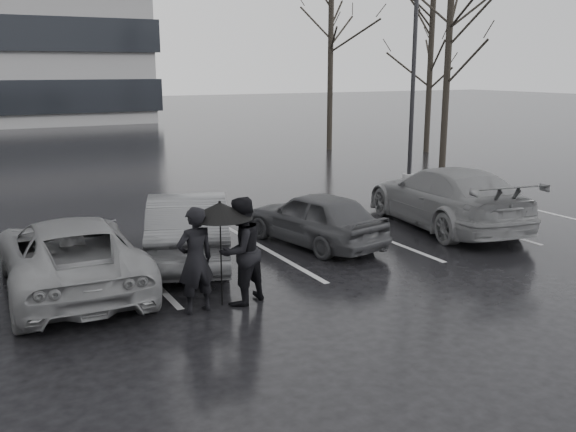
% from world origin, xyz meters
% --- Properties ---
extents(ground, '(160.00, 160.00, 0.00)m').
position_xyz_m(ground, '(0.00, 0.00, 0.00)').
color(ground, black).
rests_on(ground, ground).
extents(car_main, '(2.12, 3.81, 1.22)m').
position_xyz_m(car_main, '(1.74, 2.42, 0.61)').
color(car_main, black).
rests_on(car_main, ground).
extents(car_west_a, '(2.83, 4.58, 1.43)m').
position_xyz_m(car_west_a, '(-1.16, 2.57, 0.71)').
color(car_west_a, '#333335').
rests_on(car_west_a, ground).
extents(car_west_b, '(2.33, 4.83, 1.33)m').
position_xyz_m(car_west_b, '(-3.60, 1.84, 0.66)').
color(car_west_b, '#525154').
rests_on(car_west_b, ground).
extents(car_east, '(2.91, 5.46, 1.51)m').
position_xyz_m(car_east, '(5.45, 2.36, 0.75)').
color(car_east, '#525154').
rests_on(car_east, ground).
extents(pedestrian_left, '(0.69, 0.51, 1.75)m').
position_xyz_m(pedestrian_left, '(-2.00, -0.22, 0.87)').
color(pedestrian_left, black).
rests_on(pedestrian_left, ground).
extents(pedestrian_right, '(1.08, 0.98, 1.81)m').
position_xyz_m(pedestrian_right, '(-1.19, -0.17, 0.91)').
color(pedestrian_right, black).
rests_on(pedestrian_right, ground).
extents(umbrella, '(1.05, 1.05, 1.78)m').
position_xyz_m(umbrella, '(-1.52, -0.12, 1.62)').
color(umbrella, black).
rests_on(umbrella, ground).
extents(lamp_post, '(0.47, 0.47, 8.60)m').
position_xyz_m(lamp_post, '(9.02, 8.32, 3.94)').
color(lamp_post, gray).
rests_on(lamp_post, ground).
extents(stall_stripes, '(19.72, 5.00, 0.00)m').
position_xyz_m(stall_stripes, '(-0.80, 2.50, 0.00)').
color(stall_stripes, '#ACACAE').
rests_on(stall_stripes, ground).
extents(tree_east, '(0.26, 0.26, 8.00)m').
position_xyz_m(tree_east, '(12.00, 10.00, 4.00)').
color(tree_east, black).
rests_on(tree_east, ground).
extents(tree_ne, '(0.26, 0.26, 7.00)m').
position_xyz_m(tree_ne, '(14.50, 14.00, 3.50)').
color(tree_ne, black).
rests_on(tree_ne, ground).
extents(tree_north, '(0.26, 0.26, 8.50)m').
position_xyz_m(tree_north, '(11.00, 17.00, 4.25)').
color(tree_north, black).
rests_on(tree_north, ground).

